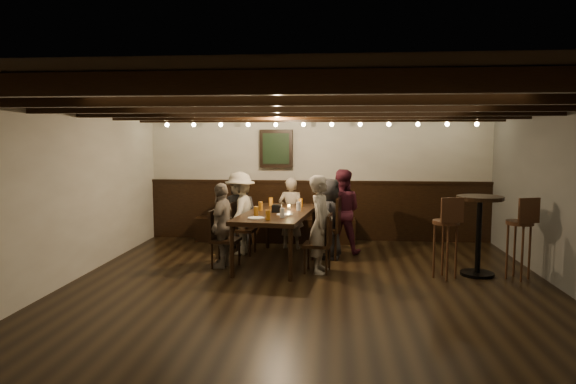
# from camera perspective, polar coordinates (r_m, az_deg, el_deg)

# --- Properties ---
(room) EXTENTS (7.00, 7.00, 7.00)m
(room) POSITION_cam_1_polar(r_m,az_deg,el_deg) (8.59, 1.21, 0.16)
(room) COLOR black
(room) RESTS_ON ground
(dining_table) EXTENTS (1.21, 2.24, 0.80)m
(dining_table) POSITION_cam_1_polar(r_m,az_deg,el_deg) (8.01, -1.18, -2.69)
(dining_table) COLOR black
(dining_table) RESTS_ON floor
(chair_left_near) EXTENTS (0.44, 0.44, 0.87)m
(chair_left_near) POSITION_cam_1_polar(r_m,az_deg,el_deg) (8.71, -5.12, -5.15)
(chair_left_near) COLOR black
(chair_left_near) RESTS_ON floor
(chair_left_far) EXTENTS (0.44, 0.44, 0.87)m
(chair_left_far) POSITION_cam_1_polar(r_m,az_deg,el_deg) (7.87, -7.06, -6.37)
(chair_left_far) COLOR black
(chair_left_far) RESTS_ON floor
(chair_right_near) EXTENTS (0.50, 0.50, 0.99)m
(chair_right_near) POSITION_cam_1_polar(r_m,az_deg,el_deg) (8.40, 4.34, -5.30)
(chair_right_near) COLOR black
(chair_right_near) RESTS_ON floor
(chair_right_far) EXTENTS (0.43, 0.43, 0.85)m
(chair_right_far) POSITION_cam_1_polar(r_m,az_deg,el_deg) (7.53, 3.40, -6.94)
(chair_right_far) COLOR black
(chair_right_far) RESTS_ON floor
(person_bench_left) EXTENTS (0.68, 0.48, 1.30)m
(person_bench_left) POSITION_cam_1_polar(r_m,az_deg,el_deg) (9.12, -5.41, -2.21)
(person_bench_left) COLOR #272729
(person_bench_left) RESTS_ON floor
(person_bench_centre) EXTENTS (0.49, 0.36, 1.26)m
(person_bench_centre) POSITION_cam_1_polar(r_m,az_deg,el_deg) (9.04, 0.34, -2.36)
(person_bench_centre) COLOR gray
(person_bench_centre) RESTS_ON floor
(person_bench_right) EXTENTS (0.75, 0.62, 1.43)m
(person_bench_right) POSITION_cam_1_polar(r_m,az_deg,el_deg) (8.75, 5.92, -2.14)
(person_bench_right) COLOR #541D2D
(person_bench_right) RESTS_ON floor
(person_left_near) EXTENTS (0.62, 0.95, 1.39)m
(person_left_near) POSITION_cam_1_polar(r_m,az_deg,el_deg) (8.64, -5.35, -2.35)
(person_left_near) COLOR gray
(person_left_near) RESTS_ON floor
(person_left_far) EXTENTS (0.40, 0.78, 1.28)m
(person_left_far) POSITION_cam_1_polar(r_m,az_deg,el_deg) (7.81, -7.32, -3.67)
(person_left_far) COLOR gray
(person_left_far) RESTS_ON floor
(person_right_near) EXTENTS (0.49, 0.68, 1.30)m
(person_right_near) POSITION_cam_1_polar(r_m,az_deg,el_deg) (8.33, 4.56, -2.97)
(person_right_near) COLOR black
(person_right_near) RESTS_ON floor
(person_right_far) EXTENTS (0.40, 0.55, 1.42)m
(person_right_far) POSITION_cam_1_polar(r_m,az_deg,el_deg) (7.44, 3.66, -3.58)
(person_right_far) COLOR gray
(person_right_far) RESTS_ON floor
(pint_a) EXTENTS (0.07, 0.07, 0.14)m
(pint_a) POSITION_cam_1_polar(r_m,az_deg,el_deg) (8.73, -1.93, -1.07)
(pint_a) COLOR #BF7219
(pint_a) RESTS_ON dining_table
(pint_b) EXTENTS (0.07, 0.07, 0.14)m
(pint_b) POSITION_cam_1_polar(r_m,az_deg,el_deg) (8.57, 1.43, -1.21)
(pint_b) COLOR #BF7219
(pint_b) RESTS_ON dining_table
(pint_c) EXTENTS (0.07, 0.07, 0.14)m
(pint_c) POSITION_cam_1_polar(r_m,az_deg,el_deg) (8.16, -3.08, -1.58)
(pint_c) COLOR #BF7219
(pint_c) RESTS_ON dining_table
(pint_d) EXTENTS (0.07, 0.07, 0.14)m
(pint_d) POSITION_cam_1_polar(r_m,az_deg,el_deg) (8.13, 1.20, -1.60)
(pint_d) COLOR silver
(pint_d) RESTS_ON dining_table
(pint_e) EXTENTS (0.07, 0.07, 0.14)m
(pint_e) POSITION_cam_1_polar(r_m,az_deg,el_deg) (7.62, -3.57, -2.13)
(pint_e) COLOR #BF7219
(pint_e) RESTS_ON dining_table
(pint_f) EXTENTS (0.07, 0.07, 0.14)m
(pint_f) POSITION_cam_1_polar(r_m,az_deg,el_deg) (7.42, -0.65, -2.33)
(pint_f) COLOR silver
(pint_f) RESTS_ON dining_table
(pint_g) EXTENTS (0.07, 0.07, 0.14)m
(pint_g) POSITION_cam_1_polar(r_m,az_deg,el_deg) (7.21, -2.25, -2.58)
(pint_g) COLOR #BF7219
(pint_g) RESTS_ON dining_table
(plate_near) EXTENTS (0.24, 0.24, 0.01)m
(plate_near) POSITION_cam_1_polar(r_m,az_deg,el_deg) (7.37, -3.57, -2.89)
(plate_near) COLOR white
(plate_near) RESTS_ON dining_table
(plate_far) EXTENTS (0.24, 0.24, 0.01)m
(plate_far) POSITION_cam_1_polar(r_m,az_deg,el_deg) (7.67, -0.39, -2.53)
(plate_far) COLOR white
(plate_far) RESTS_ON dining_table
(condiment_caddy) EXTENTS (0.15, 0.10, 0.12)m
(condiment_caddy) POSITION_cam_1_polar(r_m,az_deg,el_deg) (7.95, -1.27, -1.85)
(condiment_caddy) COLOR black
(condiment_caddy) RESTS_ON dining_table
(candle) EXTENTS (0.05, 0.05, 0.05)m
(candle) POSITION_cam_1_polar(r_m,az_deg,el_deg) (8.26, 0.10, -1.79)
(candle) COLOR beige
(candle) RESTS_ON dining_table
(high_top_table) EXTENTS (0.64, 0.64, 1.14)m
(high_top_table) POSITION_cam_1_polar(r_m,az_deg,el_deg) (7.74, 20.46, -3.30)
(high_top_table) COLOR black
(high_top_table) RESTS_ON floor
(bar_stool_left) EXTENTS (0.38, 0.40, 1.15)m
(bar_stool_left) POSITION_cam_1_polar(r_m,az_deg,el_deg) (7.48, 17.09, -5.98)
(bar_stool_left) COLOR #3B2312
(bar_stool_left) RESTS_ON floor
(bar_stool_right) EXTENTS (0.40, 0.41, 1.15)m
(bar_stool_right) POSITION_cam_1_polar(r_m,az_deg,el_deg) (7.80, 24.26, -5.77)
(bar_stool_right) COLOR #3B2312
(bar_stool_right) RESTS_ON floor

